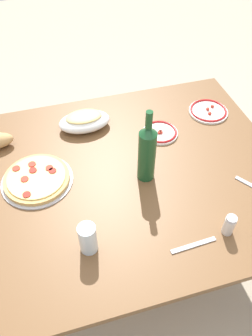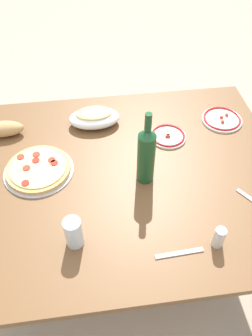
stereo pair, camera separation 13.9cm
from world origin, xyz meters
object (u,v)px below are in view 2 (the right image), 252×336
Objects in this scene: pepperoni_pizza at (38,169)px; side_plate_near at (168,136)px; water_glass at (74,233)px; bread_loaf at (3,129)px; dining_table at (126,188)px; baked_pasta_dish at (94,117)px; side_plate_far at (222,119)px; wine_bottle at (146,154)px; spice_shaker at (219,237)px.

side_plate_near is at bearing 13.08° from pepperoni_pizza.
bread_loaf is at bearing 116.68° from water_glass.
water_glass is (-0.22, -0.30, 0.16)m from dining_table.
side_plate_far is (0.61, -0.06, -0.03)m from baked_pasta_dish.
water_glass is 0.66× the size of bread_loaf.
pepperoni_pizza is 1.77× the size of side_plate_near.
dining_table is at bearing -139.00° from side_plate_near.
wine_bottle is at bearing -144.04° from side_plate_far.
pepperoni_pizza is 0.30m from bread_loaf.
wine_bottle reaches higher than bread_loaf.
spice_shaker is at bearing -8.50° from water_glass.
side_plate_near is at bearing 48.21° from water_glass.
spice_shaker is (0.20, -0.34, -0.09)m from wine_bottle.
water_glass is 0.65× the size of side_plate_far.
bread_loaf is 1.05m from spice_shaker.
spice_shaker is (0.38, -0.71, 0.00)m from baked_pasta_dish.
dining_table is 0.59m from side_plate_far.
pepperoni_pizza is 1.51× the size of side_plate_far.
pepperoni_pizza is 0.39m from water_glass.
bread_loaf is (-0.60, 0.35, -0.10)m from wine_bottle.
dining_table is at bearing -8.99° from pepperoni_pizza.
dining_table is at bearing -151.38° from side_plate_far.
side_plate_far is (0.73, 0.58, -0.05)m from water_glass.
baked_pasta_dish is (-0.11, 0.33, 0.14)m from dining_table.
side_plate_far is (0.51, 0.28, 0.11)m from dining_table.
bread_loaf reaches higher than side_plate_far.
pepperoni_pizza is 0.46m from wine_bottle.
side_plate_far is 1.02× the size of bread_loaf.
dining_table is 0.38m from pepperoni_pizza.
water_glass is 1.43× the size of spice_shaker.
side_plate_far is (0.43, 0.31, -0.13)m from wine_bottle.
bread_loaf reaches higher than side_plate_near.
bread_loaf is at bearing 149.47° from dining_table.
side_plate_near is at bearing -163.56° from side_plate_far.
wine_bottle is at bearing -27.58° from dining_table.
water_glass is 0.76× the size of side_plate_near.
side_plate_near is 0.76m from bread_loaf.
baked_pasta_dish is 1.92× the size of water_glass.
water_glass is at bearing -100.11° from baked_pasta_dish.
baked_pasta_dish is 0.72× the size of wine_bottle.
bread_loaf is at bearing 123.30° from pepperoni_pizza.
pepperoni_pizza is at bearing -166.92° from side_plate_near.
water_glass is 0.66m from side_plate_near.
baked_pasta_dish is (0.25, 0.28, 0.03)m from pepperoni_pizza.
bread_loaf is (-1.03, 0.03, 0.03)m from side_plate_far.
pepperoni_pizza is at bearing 171.01° from dining_table.
bread_loaf is at bearing 178.09° from side_plate_far.
water_glass reaches higher than bread_loaf.
spice_shaker is (0.49, -0.07, -0.02)m from water_glass.
dining_table is at bearing -30.53° from bread_loaf.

